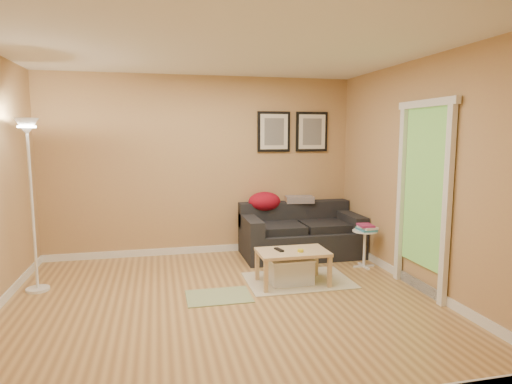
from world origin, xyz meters
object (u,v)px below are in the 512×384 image
sofa (301,230)px  floor_lamp (32,211)px  coffee_table (292,267)px  side_table (364,249)px  storage_bin (290,270)px  book_stack (366,227)px

sofa → floor_lamp: 3.50m
coffee_table → sofa: bearing=54.8°
coffee_table → side_table: side_table is taller
coffee_table → side_table: 1.22m
side_table → floor_lamp: floor_lamp is taller
coffee_table → storage_bin: bearing=93.4°
sofa → book_stack: bearing=-48.1°
floor_lamp → coffee_table: bearing=-8.7°
storage_bin → book_stack: 1.29m
coffee_table → storage_bin: coffee_table is taller
sofa → floor_lamp: (-3.38, -0.71, 0.55)m
coffee_table → floor_lamp: (-2.88, 0.44, 0.72)m
side_table → book_stack: size_ratio=1.92×
sofa → book_stack: (0.66, -0.73, 0.17)m
coffee_table → book_stack: bearing=8.3°
side_table → book_stack: bearing=-20.4°
storage_bin → floor_lamp: bearing=172.1°
sofa → side_table: bearing=-48.6°
book_stack → side_table: bearing=157.1°
book_stack → coffee_table: bearing=-162.3°
side_table → coffee_table: bearing=-159.3°
storage_bin → book_stack: book_stack is taller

